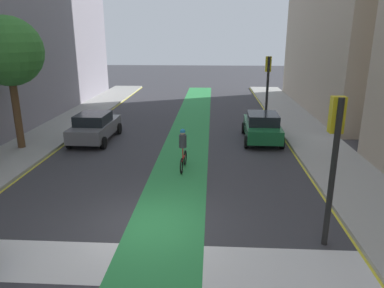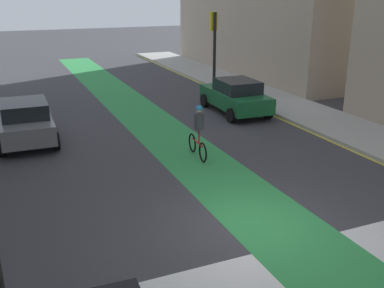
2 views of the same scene
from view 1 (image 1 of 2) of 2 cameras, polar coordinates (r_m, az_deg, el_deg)
name	(u,v)px [view 1 (image 1 of 2)]	position (r m, az deg, el deg)	size (l,w,h in m)	color
ground_plane	(149,224)	(11.51, -6.77, -12.55)	(120.00, 120.00, 0.00)	#38383D
bike_lane_paint	(166,225)	(11.44, -4.12, -12.67)	(2.40, 60.00, 0.01)	#2D8C47
crosswalk_band	(136,264)	(9.86, -8.85, -18.23)	(12.00, 1.80, 0.01)	silver
curb_stripe_right	(346,230)	(12.07, 23.30, -12.43)	(0.16, 60.00, 0.01)	yellow
traffic_signal_near_right	(335,144)	(10.10, 21.68, 0.01)	(0.35, 0.52, 4.15)	black
traffic_signal_far_right	(268,77)	(23.67, 11.92, 10.30)	(0.35, 0.52, 4.34)	black
car_green_right_far	(262,127)	(20.14, 11.05, 2.73)	(2.13, 4.25, 1.57)	#196033
car_grey_left_far	(95,127)	(20.47, -15.18, 2.67)	(2.08, 4.23, 1.57)	slate
cyclist_in_lane	(183,148)	(15.41, -1.43, -0.71)	(0.32, 1.73, 1.86)	black
street_tree_near	(8,52)	(19.55, -27.15, 12.85)	(3.27, 3.27, 6.38)	brown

